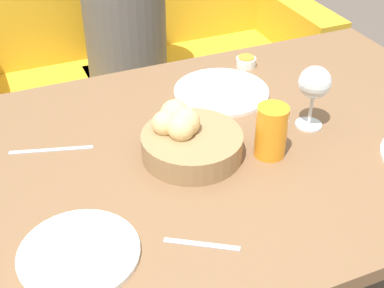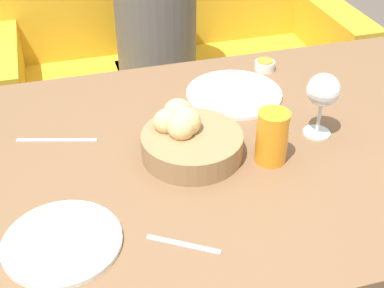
{
  "view_description": "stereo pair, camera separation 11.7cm",
  "coord_description": "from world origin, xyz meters",
  "px_view_note": "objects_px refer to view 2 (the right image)",
  "views": [
    {
      "loc": [
        -0.42,
        -0.89,
        1.45
      ],
      "look_at": [
        -0.04,
        -0.01,
        0.77
      ],
      "focal_mm": 50.0,
      "sensor_mm": 36.0,
      "label": 1
    },
    {
      "loc": [
        -0.31,
        -0.93,
        1.45
      ],
      "look_at": [
        -0.04,
        -0.01,
        0.77
      ],
      "focal_mm": 50.0,
      "sensor_mm": 36.0,
      "label": 2
    }
  ],
  "objects_px": {
    "couch": "(173,83)",
    "wine_glass": "(323,92)",
    "plate_far_center": "(234,94)",
    "jam_bowl_honey": "(265,65)",
    "fork_silver": "(57,140)",
    "bread_basket": "(188,138)",
    "juice_glass": "(272,137)",
    "spoon_coffee": "(183,244)",
    "plate_near_left": "(62,242)",
    "seated_person": "(158,61)"
  },
  "relations": [
    {
      "from": "wine_glass",
      "to": "bread_basket",
      "type": "bearing_deg",
      "value": 178.4
    },
    {
      "from": "plate_near_left",
      "to": "juice_glass",
      "type": "xyz_separation_m",
      "value": [
        0.46,
        0.13,
        0.06
      ]
    },
    {
      "from": "seated_person",
      "to": "plate_far_center",
      "type": "xyz_separation_m",
      "value": [
        0.05,
        -0.71,
        0.24
      ]
    },
    {
      "from": "bread_basket",
      "to": "juice_glass",
      "type": "distance_m",
      "value": 0.18
    },
    {
      "from": "juice_glass",
      "to": "jam_bowl_honey",
      "type": "distance_m",
      "value": 0.43
    },
    {
      "from": "bread_basket",
      "to": "wine_glass",
      "type": "bearing_deg",
      "value": -1.6
    },
    {
      "from": "juice_glass",
      "to": "spoon_coffee",
      "type": "height_order",
      "value": "juice_glass"
    },
    {
      "from": "wine_glass",
      "to": "juice_glass",
      "type": "bearing_deg",
      "value": -156.3
    },
    {
      "from": "couch",
      "to": "juice_glass",
      "type": "xyz_separation_m",
      "value": [
        -0.06,
        -1.14,
        0.48
      ]
    },
    {
      "from": "plate_far_center",
      "to": "jam_bowl_honey",
      "type": "distance_m",
      "value": 0.17
    },
    {
      "from": "plate_far_center",
      "to": "fork_silver",
      "type": "distance_m",
      "value": 0.47
    },
    {
      "from": "seated_person",
      "to": "juice_glass",
      "type": "height_order",
      "value": "seated_person"
    },
    {
      "from": "plate_near_left",
      "to": "juice_glass",
      "type": "height_order",
      "value": "juice_glass"
    },
    {
      "from": "fork_silver",
      "to": "spoon_coffee",
      "type": "relative_size",
      "value": 1.47
    },
    {
      "from": "couch",
      "to": "plate_far_center",
      "type": "height_order",
      "value": "couch"
    },
    {
      "from": "bread_basket",
      "to": "fork_silver",
      "type": "distance_m",
      "value": 0.31
    },
    {
      "from": "plate_near_left",
      "to": "jam_bowl_honey",
      "type": "xyz_separation_m",
      "value": [
        0.61,
        0.53,
        0.01
      ]
    },
    {
      "from": "plate_near_left",
      "to": "plate_far_center",
      "type": "distance_m",
      "value": 0.64
    },
    {
      "from": "plate_far_center",
      "to": "juice_glass",
      "type": "xyz_separation_m",
      "value": [
        -0.02,
        -0.29,
        0.06
      ]
    },
    {
      "from": "jam_bowl_honey",
      "to": "plate_near_left",
      "type": "bearing_deg",
      "value": -138.94
    },
    {
      "from": "spoon_coffee",
      "to": "seated_person",
      "type": "bearing_deg",
      "value": 79.7
    },
    {
      "from": "seated_person",
      "to": "bread_basket",
      "type": "distance_m",
      "value": 0.97
    },
    {
      "from": "plate_near_left",
      "to": "jam_bowl_honey",
      "type": "bearing_deg",
      "value": 41.06
    },
    {
      "from": "plate_far_center",
      "to": "fork_silver",
      "type": "xyz_separation_m",
      "value": [
        -0.46,
        -0.08,
        -0.0
      ]
    },
    {
      "from": "couch",
      "to": "spoon_coffee",
      "type": "relative_size",
      "value": 11.98
    },
    {
      "from": "jam_bowl_honey",
      "to": "bread_basket",
      "type": "bearing_deg",
      "value": -134.08
    },
    {
      "from": "couch",
      "to": "bread_basket",
      "type": "bearing_deg",
      "value": -101.96
    },
    {
      "from": "fork_silver",
      "to": "plate_far_center",
      "type": "bearing_deg",
      "value": 10.17
    },
    {
      "from": "plate_near_left",
      "to": "spoon_coffee",
      "type": "height_order",
      "value": "plate_near_left"
    },
    {
      "from": "plate_far_center",
      "to": "jam_bowl_honey",
      "type": "height_order",
      "value": "jam_bowl_honey"
    },
    {
      "from": "fork_silver",
      "to": "spoon_coffee",
      "type": "distance_m",
      "value": 0.44
    },
    {
      "from": "plate_near_left",
      "to": "jam_bowl_honey",
      "type": "distance_m",
      "value": 0.81
    },
    {
      "from": "juice_glass",
      "to": "spoon_coffee",
      "type": "bearing_deg",
      "value": -141.98
    },
    {
      "from": "couch",
      "to": "wine_glass",
      "type": "distance_m",
      "value": 1.21
    },
    {
      "from": "juice_glass",
      "to": "plate_near_left",
      "type": "bearing_deg",
      "value": -163.88
    },
    {
      "from": "couch",
      "to": "wine_glass",
      "type": "relative_size",
      "value": 9.51
    },
    {
      "from": "wine_glass",
      "to": "spoon_coffee",
      "type": "height_order",
      "value": "wine_glass"
    },
    {
      "from": "plate_far_center",
      "to": "spoon_coffee",
      "type": "height_order",
      "value": "plate_far_center"
    },
    {
      "from": "plate_near_left",
      "to": "spoon_coffee",
      "type": "distance_m",
      "value": 0.22
    },
    {
      "from": "plate_near_left",
      "to": "plate_far_center",
      "type": "bearing_deg",
      "value": 41.2
    },
    {
      "from": "seated_person",
      "to": "plate_near_left",
      "type": "relative_size",
      "value": 5.45
    },
    {
      "from": "couch",
      "to": "juice_glass",
      "type": "bearing_deg",
      "value": -93.07
    },
    {
      "from": "spoon_coffee",
      "to": "plate_near_left",
      "type": "bearing_deg",
      "value": 163.35
    },
    {
      "from": "bread_basket",
      "to": "jam_bowl_honey",
      "type": "height_order",
      "value": "bread_basket"
    },
    {
      "from": "bread_basket",
      "to": "plate_far_center",
      "type": "relative_size",
      "value": 0.89
    },
    {
      "from": "couch",
      "to": "juice_glass",
      "type": "distance_m",
      "value": 1.24
    },
    {
      "from": "spoon_coffee",
      "to": "plate_far_center",
      "type": "bearing_deg",
      "value": 60.83
    },
    {
      "from": "plate_near_left",
      "to": "wine_glass",
      "type": "distance_m",
      "value": 0.65
    },
    {
      "from": "plate_near_left",
      "to": "bread_basket",
      "type": "bearing_deg",
      "value": 34.89
    },
    {
      "from": "bread_basket",
      "to": "wine_glass",
      "type": "height_order",
      "value": "wine_glass"
    }
  ]
}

